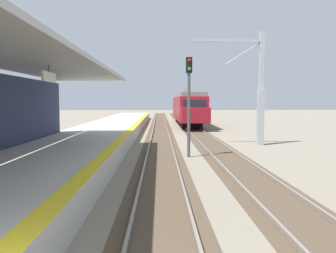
% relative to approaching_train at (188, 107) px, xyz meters
% --- Properties ---
extents(station_platform, '(5.00, 80.00, 0.91)m').
position_rel_approaching_train_xyz_m(station_platform, '(-7.80, -22.90, -1.73)').
color(station_platform, '#B7B5AD').
rests_on(station_platform, ground).
extents(track_pair_nearest_platform, '(2.34, 120.00, 0.16)m').
position_rel_approaching_train_xyz_m(track_pair_nearest_platform, '(-3.40, -18.90, -2.13)').
color(track_pair_nearest_platform, '#4C3D2D').
rests_on(track_pair_nearest_platform, ground).
extents(track_pair_middle, '(2.34, 120.00, 0.16)m').
position_rel_approaching_train_xyz_m(track_pair_middle, '(-0.00, -18.90, -2.13)').
color(track_pair_middle, '#4C3D2D').
rests_on(track_pair_middle, ground).
extents(approaching_train, '(2.93, 19.60, 4.76)m').
position_rel_approaching_train_xyz_m(approaching_train, '(0.00, 0.00, 0.00)').
color(approaching_train, maroon).
rests_on(approaching_train, ground).
extents(rail_signal_post, '(0.32, 0.34, 5.20)m').
position_rel_approaching_train_xyz_m(rail_signal_post, '(-1.94, -24.36, 1.02)').
color(rail_signal_post, '#4C4C4C').
rests_on(rail_signal_post, ground).
extents(catenary_pylon_far_side, '(5.00, 0.40, 7.50)m').
position_rel_approaching_train_xyz_m(catenary_pylon_far_side, '(2.98, -19.58, 1.43)').
color(catenary_pylon_far_side, '#9EA3A8').
rests_on(catenary_pylon_far_side, ground).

